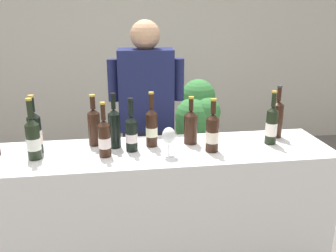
{
  "coord_description": "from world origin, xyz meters",
  "views": [
    {
      "loc": [
        -0.19,
        -2.02,
        1.73
      ],
      "look_at": [
        0.1,
        0.0,
        1.08
      ],
      "focal_mm": 38.74,
      "sensor_mm": 36.0,
      "label": 1
    }
  ],
  "objects_px": {
    "wine_bottle_4": "(212,132)",
    "person_server": "(147,135)",
    "wine_bottle_6": "(277,118)",
    "wine_bottle_11": "(152,127)",
    "wine_bottle_0": "(114,127)",
    "wine_bottle_5": "(131,133)",
    "wine_bottle_8": "(94,125)",
    "wine_glass": "(169,137)",
    "wine_bottle_3": "(272,125)",
    "wine_bottle_10": "(104,138)",
    "potted_shrub": "(197,123)",
    "wine_bottle_9": "(33,138)",
    "wine_bottle_1": "(191,126)",
    "wine_bottle_2": "(35,132)"
  },
  "relations": [
    {
      "from": "wine_bottle_8",
      "to": "wine_bottle_9",
      "type": "xyz_separation_m",
      "value": [
        -0.33,
        -0.18,
        -0.0
      ]
    },
    {
      "from": "wine_bottle_8",
      "to": "wine_bottle_0",
      "type": "bearing_deg",
      "value": -25.79
    },
    {
      "from": "wine_bottle_1",
      "to": "wine_bottle_11",
      "type": "relative_size",
      "value": 0.88
    },
    {
      "from": "wine_bottle_6",
      "to": "wine_bottle_8",
      "type": "bearing_deg",
      "value": 179.03
    },
    {
      "from": "wine_bottle_11",
      "to": "person_server",
      "type": "distance_m",
      "value": 0.57
    },
    {
      "from": "wine_bottle_0",
      "to": "wine_bottle_10",
      "type": "height_order",
      "value": "wine_bottle_0"
    },
    {
      "from": "wine_bottle_11",
      "to": "wine_bottle_2",
      "type": "bearing_deg",
      "value": -179.06
    },
    {
      "from": "person_server",
      "to": "potted_shrub",
      "type": "xyz_separation_m",
      "value": [
        0.57,
        0.78,
        -0.17
      ]
    },
    {
      "from": "wine_bottle_6",
      "to": "wine_bottle_10",
      "type": "bearing_deg",
      "value": -170.97
    },
    {
      "from": "wine_bottle_0",
      "to": "wine_bottle_1",
      "type": "height_order",
      "value": "wine_bottle_0"
    },
    {
      "from": "wine_bottle_8",
      "to": "potted_shrub",
      "type": "height_order",
      "value": "wine_bottle_8"
    },
    {
      "from": "wine_bottle_5",
      "to": "wine_bottle_8",
      "type": "relative_size",
      "value": 1.01
    },
    {
      "from": "wine_bottle_4",
      "to": "wine_bottle_0",
      "type": "bearing_deg",
      "value": 165.29
    },
    {
      "from": "person_server",
      "to": "potted_shrub",
      "type": "height_order",
      "value": "person_server"
    },
    {
      "from": "wine_bottle_1",
      "to": "wine_bottle_9",
      "type": "height_order",
      "value": "wine_bottle_9"
    },
    {
      "from": "wine_bottle_0",
      "to": "wine_bottle_9",
      "type": "bearing_deg",
      "value": -165.37
    },
    {
      "from": "wine_bottle_3",
      "to": "wine_bottle_4",
      "type": "bearing_deg",
      "value": -169.47
    },
    {
      "from": "wine_bottle_3",
      "to": "person_server",
      "type": "relative_size",
      "value": 0.2
    },
    {
      "from": "wine_bottle_1",
      "to": "potted_shrub",
      "type": "distance_m",
      "value": 1.38
    },
    {
      "from": "wine_glass",
      "to": "person_server",
      "type": "height_order",
      "value": "person_server"
    },
    {
      "from": "wine_bottle_4",
      "to": "potted_shrub",
      "type": "relative_size",
      "value": 0.3
    },
    {
      "from": "wine_bottle_0",
      "to": "wine_bottle_11",
      "type": "height_order",
      "value": "wine_bottle_11"
    },
    {
      "from": "wine_bottle_11",
      "to": "person_server",
      "type": "relative_size",
      "value": 0.2
    },
    {
      "from": "wine_bottle_2",
      "to": "wine_bottle_5",
      "type": "relative_size",
      "value": 1.08
    },
    {
      "from": "person_server",
      "to": "wine_bottle_3",
      "type": "bearing_deg",
      "value": -38.72
    },
    {
      "from": "wine_bottle_3",
      "to": "wine_bottle_5",
      "type": "distance_m",
      "value": 0.87
    },
    {
      "from": "wine_bottle_2",
      "to": "potted_shrub",
      "type": "relative_size",
      "value": 0.32
    },
    {
      "from": "wine_bottle_0",
      "to": "wine_bottle_5",
      "type": "relative_size",
      "value": 1.05
    },
    {
      "from": "wine_bottle_4",
      "to": "person_server",
      "type": "distance_m",
      "value": 0.77
    },
    {
      "from": "wine_bottle_1",
      "to": "person_server",
      "type": "distance_m",
      "value": 0.6
    },
    {
      "from": "wine_bottle_5",
      "to": "wine_glass",
      "type": "height_order",
      "value": "wine_bottle_5"
    },
    {
      "from": "wine_bottle_0",
      "to": "wine_bottle_6",
      "type": "bearing_deg",
      "value": 2.16
    },
    {
      "from": "wine_bottle_3",
      "to": "wine_bottle_8",
      "type": "distance_m",
      "value": 1.1
    },
    {
      "from": "wine_bottle_2",
      "to": "wine_bottle_11",
      "type": "xyz_separation_m",
      "value": [
        0.68,
        0.01,
        -0.0
      ]
    },
    {
      "from": "potted_shrub",
      "to": "wine_bottle_6",
      "type": "bearing_deg",
      "value": -78.65
    },
    {
      "from": "wine_bottle_3",
      "to": "person_server",
      "type": "height_order",
      "value": "person_server"
    },
    {
      "from": "wine_bottle_0",
      "to": "wine_bottle_8",
      "type": "distance_m",
      "value": 0.14
    },
    {
      "from": "wine_bottle_0",
      "to": "wine_bottle_6",
      "type": "relative_size",
      "value": 0.98
    },
    {
      "from": "wine_bottle_1",
      "to": "wine_bottle_3",
      "type": "bearing_deg",
      "value": -8.88
    },
    {
      "from": "wine_bottle_5",
      "to": "wine_bottle_1",
      "type": "bearing_deg",
      "value": 11.36
    },
    {
      "from": "wine_bottle_2",
      "to": "wine_bottle_3",
      "type": "distance_m",
      "value": 1.43
    },
    {
      "from": "wine_bottle_8",
      "to": "wine_glass",
      "type": "bearing_deg",
      "value": -29.98
    },
    {
      "from": "person_server",
      "to": "wine_bottle_11",
      "type": "bearing_deg",
      "value": -91.62
    },
    {
      "from": "wine_bottle_4",
      "to": "wine_bottle_6",
      "type": "relative_size",
      "value": 0.93
    },
    {
      "from": "wine_bottle_8",
      "to": "wine_bottle_4",
      "type": "bearing_deg",
      "value": -16.8
    },
    {
      "from": "wine_bottle_0",
      "to": "wine_glass",
      "type": "height_order",
      "value": "wine_bottle_0"
    },
    {
      "from": "wine_bottle_8",
      "to": "wine_bottle_5",
      "type": "bearing_deg",
      "value": -30.77
    },
    {
      "from": "wine_bottle_6",
      "to": "wine_bottle_9",
      "type": "relative_size",
      "value": 0.98
    },
    {
      "from": "wine_bottle_0",
      "to": "wine_bottle_5",
      "type": "xyz_separation_m",
      "value": [
        0.1,
        -0.07,
        -0.02
      ]
    },
    {
      "from": "wine_bottle_3",
      "to": "wine_bottle_8",
      "type": "xyz_separation_m",
      "value": [
        -1.09,
        0.14,
        0.0
      ]
    }
  ]
}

